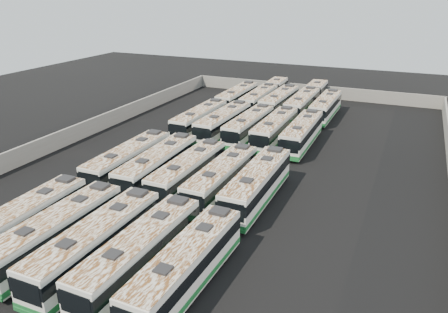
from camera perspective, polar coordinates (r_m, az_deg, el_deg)
ground at (r=49.77m, az=1.44°, el=-1.14°), size 140.00×140.00×0.00m
perimeter_wall at (r=49.36m, az=1.45°, el=0.04°), size 45.20×73.20×2.20m
bus_front_far_left at (r=38.01m, az=-24.83°, el=-7.80°), size 2.88×12.42×3.48m
bus_front_left at (r=35.62m, az=-20.99°, el=-9.17°), size 2.83×12.48×3.51m
bus_front_center at (r=33.21m, az=-16.32°, el=-10.78°), size 2.73×12.78×3.60m
bus_front_right at (r=31.49m, az=-10.90°, el=-12.21°), size 2.92×12.67×3.56m
bus_front_far_right at (r=29.86m, az=-4.97°, el=-14.05°), size 2.87×12.34×3.46m
bus_midfront_far_left at (r=47.21m, az=-12.39°, el=-0.56°), size 2.77×12.63×3.56m
bus_midfront_left at (r=45.32m, az=-8.62°, el=-1.19°), size 3.03×12.85×3.61m
bus_midfront_center at (r=43.64m, az=-4.72°, el=-2.03°), size 2.69×12.29×3.46m
bus_midfront_right at (r=42.02m, az=-0.32°, el=-2.89°), size 2.78×12.37×3.48m
bus_midfront_far_right at (r=40.79m, az=4.33°, el=-3.63°), size 2.77×12.84×3.62m
bus_midback_far_left at (r=60.66m, az=-3.18°, el=4.82°), size 2.69×12.55×3.54m
bus_midback_left at (r=59.10m, az=-0.05°, el=4.45°), size 3.00×12.89×3.62m
bus_midback_center at (r=58.02m, az=3.27°, el=4.01°), size 2.87×12.35×3.47m
bus_midback_right at (r=56.89m, az=6.64°, el=3.57°), size 2.64×12.46×3.51m
bus_midback_far_right at (r=55.79m, az=10.13°, el=3.01°), size 2.74×12.46×3.51m
bus_back_far_left at (r=72.99m, az=1.75°, el=7.69°), size 2.67×12.53×3.53m
bus_back_left at (r=74.94m, az=5.40°, el=7.94°), size 2.93×19.19×3.47m
bus_back_center at (r=70.67m, az=7.23°, el=7.09°), size 2.94×12.76×3.58m
bus_back_right at (r=72.89m, az=10.81°, el=7.31°), size 2.70×19.62×3.56m
bus_back_far_right at (r=69.04m, az=13.12°, el=6.31°), size 2.61×12.28×3.46m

